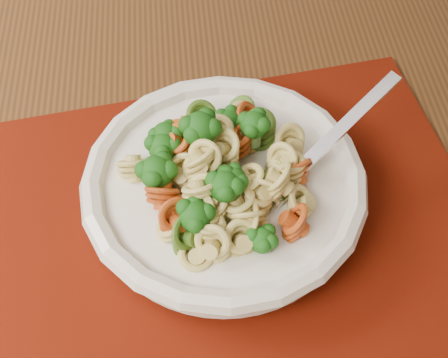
# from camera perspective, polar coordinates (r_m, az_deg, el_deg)

# --- Properties ---
(dining_table) EXTENTS (1.60, 1.31, 0.76)m
(dining_table) POSITION_cam_1_polar(r_m,az_deg,el_deg) (0.72, 3.10, 2.48)
(dining_table) COLOR #533017
(dining_table) RESTS_ON ground
(placemat) EXTENTS (0.51, 0.48, 0.00)m
(placemat) POSITION_cam_1_polar(r_m,az_deg,el_deg) (0.54, 1.40, -3.73)
(placemat) COLOR #581003
(placemat) RESTS_ON dining_table
(pasta_bowl) EXTENTS (0.24, 0.24, 0.05)m
(pasta_bowl) POSITION_cam_1_polar(r_m,az_deg,el_deg) (0.52, 0.00, -0.76)
(pasta_bowl) COLOR white
(pasta_bowl) RESTS_ON placemat
(pasta_broccoli_heap) EXTENTS (0.20, 0.20, 0.06)m
(pasta_broccoli_heap) POSITION_cam_1_polar(r_m,az_deg,el_deg) (0.51, 0.00, 0.40)
(pasta_broccoli_heap) COLOR tan
(pasta_broccoli_heap) RESTS_ON pasta_bowl
(fork) EXTENTS (0.12, 0.16, 0.08)m
(fork) POSITION_cam_1_polar(r_m,az_deg,el_deg) (0.50, 5.12, -0.82)
(fork) COLOR silver
(fork) RESTS_ON pasta_bowl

